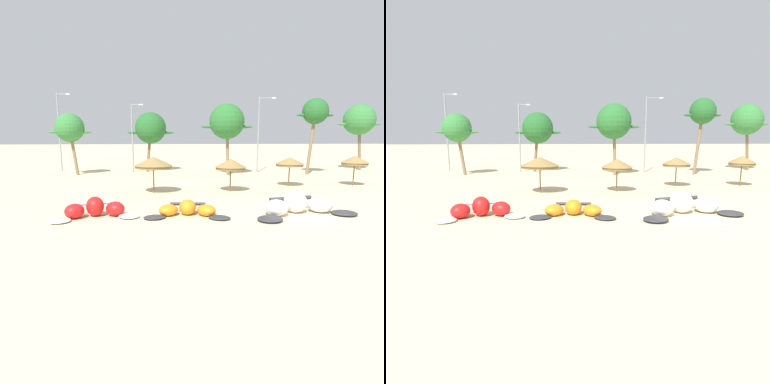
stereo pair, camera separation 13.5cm
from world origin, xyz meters
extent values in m
plane|color=beige|center=(0.00, 0.00, 0.00)|extent=(260.00, 260.00, 0.00)
ellipsoid|color=white|center=(-13.50, -1.20, 0.11)|extent=(1.53, 1.47, 0.23)
ellipsoid|color=red|center=(-12.95, -0.33, 0.42)|extent=(1.39, 1.47, 0.83)
ellipsoid|color=red|center=(-11.92, 0.17, 0.56)|extent=(1.22, 1.35, 1.13)
ellipsoid|color=red|center=(-10.78, 0.13, 0.42)|extent=(1.54, 1.54, 0.83)
ellipsoid|color=white|center=(-9.93, -0.45, 0.11)|extent=(1.30, 1.16, 0.23)
cylinder|color=white|center=(-12.01, 0.57, 0.66)|extent=(2.13, 0.62, 0.19)
cube|color=white|center=(-11.90, 0.06, 0.56)|extent=(0.84, 0.57, 0.04)
ellipsoid|color=#333338|center=(-8.49, -0.70, 0.09)|extent=(1.47, 1.29, 0.18)
ellipsoid|color=orange|center=(-7.72, -0.03, 0.33)|extent=(1.57, 1.60, 0.65)
ellipsoid|color=orange|center=(-6.60, 0.15, 0.44)|extent=(1.11, 1.33, 0.88)
ellipsoid|color=orange|center=(-5.52, -0.22, 0.33)|extent=(1.49, 1.58, 0.65)
ellipsoid|color=#333338|center=(-4.89, -1.02, 0.09)|extent=(1.56, 1.44, 0.18)
cylinder|color=#333338|center=(-6.56, 0.59, 0.54)|extent=(2.13, 0.38, 0.19)
cube|color=#333338|center=(-6.61, 0.03, 0.44)|extent=(0.81, 0.52, 0.04)
ellipsoid|color=#333338|center=(-2.20, -1.61, 0.13)|extent=(1.94, 1.91, 0.25)
ellipsoid|color=white|center=(-1.49, -0.46, 0.47)|extent=(1.80, 1.86, 0.93)
ellipsoid|color=white|center=(-0.13, 0.22, 0.63)|extent=(1.61, 1.70, 1.25)
ellipsoid|color=white|center=(1.39, 0.16, 0.47)|extent=(1.97, 1.97, 0.93)
ellipsoid|color=#333338|center=(2.52, -0.60, 0.13)|extent=(1.62, 1.52, 0.25)
cylinder|color=#333338|center=(-0.23, 0.72, 0.76)|extent=(2.82, 0.85, 0.26)
cube|color=#333338|center=(-0.10, 0.08, 0.63)|extent=(1.12, 0.73, 0.04)
cylinder|color=brown|center=(-8.93, 7.38, 1.10)|extent=(0.10, 0.10, 2.19)
cone|color=olive|center=(-8.93, 7.38, 2.54)|extent=(3.06, 3.06, 0.70)
cylinder|color=olive|center=(-8.93, 7.38, 2.09)|extent=(2.91, 2.91, 0.20)
cylinder|color=brown|center=(-2.70, 7.59, 1.00)|extent=(0.10, 0.10, 2.00)
cone|color=olive|center=(-2.70, 7.59, 2.34)|extent=(2.56, 2.56, 0.67)
cylinder|color=olive|center=(-2.70, 7.59, 1.90)|extent=(2.43, 2.43, 0.20)
cylinder|color=brown|center=(3.08, 9.91, 1.01)|extent=(0.10, 0.10, 2.01)
cone|color=olive|center=(3.08, 9.91, 2.31)|extent=(2.50, 2.50, 0.60)
cylinder|color=olive|center=(3.08, 9.91, 1.91)|extent=(2.38, 2.38, 0.20)
cylinder|color=brown|center=(9.05, 9.80, 1.05)|extent=(0.10, 0.10, 2.10)
cone|color=olive|center=(9.05, 9.80, 2.42)|extent=(2.35, 2.35, 0.63)
cylinder|color=olive|center=(9.05, 9.80, 2.00)|extent=(2.24, 2.24, 0.20)
cylinder|color=#7F6647|center=(-18.58, 19.49, 2.67)|extent=(0.95, 0.36, 5.36)
sphere|color=#337A38|center=(-18.87, 19.49, 5.35)|extent=(3.22, 3.22, 3.22)
ellipsoid|color=#337A38|center=(-20.16, 19.49, 4.87)|extent=(2.26, 0.50, 0.36)
ellipsoid|color=#337A38|center=(-17.59, 19.49, 4.87)|extent=(2.26, 0.50, 0.36)
cylinder|color=brown|center=(-10.23, 22.29, 2.69)|extent=(0.85, 0.36, 5.40)
sphere|color=#236028|center=(-9.98, 22.29, 5.38)|extent=(3.81, 3.81, 3.81)
ellipsoid|color=#236028|center=(-11.51, 22.29, 4.81)|extent=(2.67, 0.50, 0.36)
ellipsoid|color=#236028|center=(-8.46, 22.29, 4.81)|extent=(2.67, 0.50, 0.36)
cylinder|color=#7F6647|center=(-1.11, 18.21, 3.02)|extent=(0.60, 0.36, 6.05)
sphere|color=#286B2D|center=(-1.23, 18.21, 6.04)|extent=(3.94, 3.94, 3.94)
ellipsoid|color=#286B2D|center=(-2.81, 18.21, 5.45)|extent=(2.76, 0.50, 0.36)
ellipsoid|color=#286B2D|center=(0.35, 18.21, 5.45)|extent=(2.76, 0.50, 0.36)
cylinder|color=#7F6647|center=(8.62, 18.25, 3.60)|extent=(0.93, 0.36, 7.20)
sphere|color=#236028|center=(8.90, 18.25, 7.20)|extent=(2.92, 2.92, 2.92)
ellipsoid|color=#236028|center=(7.74, 18.25, 6.76)|extent=(2.04, 0.50, 0.36)
ellipsoid|color=#236028|center=(10.07, 18.25, 6.76)|extent=(2.04, 0.50, 0.36)
cylinder|color=brown|center=(16.83, 22.21, 3.23)|extent=(0.98, 0.36, 6.46)
sphere|color=#337A38|center=(16.52, 22.21, 6.45)|extent=(3.88, 3.88, 3.88)
ellipsoid|color=#337A38|center=(14.97, 22.21, 5.87)|extent=(2.71, 0.50, 0.36)
ellipsoid|color=#337A38|center=(18.08, 22.21, 5.87)|extent=(2.71, 0.50, 0.36)
cylinder|color=gray|center=(-21.37, 23.52, 4.80)|extent=(0.18, 0.18, 9.60)
cylinder|color=gray|center=(-20.71, 23.52, 9.45)|extent=(1.31, 0.10, 0.10)
ellipsoid|color=silver|center=(-20.06, 23.52, 9.45)|extent=(0.56, 0.24, 0.20)
cylinder|color=gray|center=(-12.21, 22.17, 4.13)|extent=(0.18, 0.18, 8.26)
cylinder|color=gray|center=(-11.63, 22.17, 8.11)|extent=(1.16, 0.10, 0.10)
ellipsoid|color=silver|center=(-11.05, 22.17, 8.11)|extent=(0.56, 0.24, 0.20)
cylinder|color=gray|center=(3.04, 20.61, 4.50)|extent=(0.18, 0.18, 9.00)
cylinder|color=gray|center=(3.93, 20.61, 8.85)|extent=(1.77, 0.10, 0.10)
ellipsoid|color=silver|center=(4.81, 20.61, 8.85)|extent=(0.56, 0.24, 0.20)
camera|label=1|loc=(-7.55, -18.14, 4.66)|focal=30.03mm
camera|label=2|loc=(-7.42, -18.15, 4.66)|focal=30.03mm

